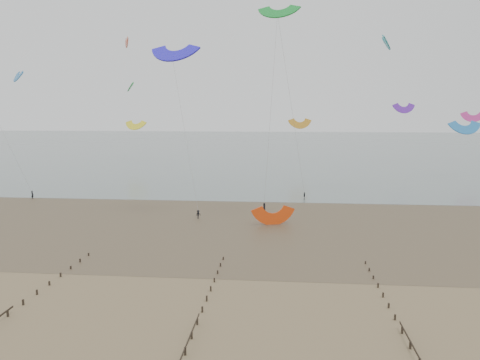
% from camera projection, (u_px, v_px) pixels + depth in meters
% --- Properties ---
extents(ground, '(500.00, 500.00, 0.00)m').
position_uv_depth(ground, '(171.00, 295.00, 48.85)').
color(ground, brown).
rests_on(ground, ground).
extents(sea_and_shore, '(500.00, 665.00, 0.03)m').
position_uv_depth(sea_and_shore, '(194.00, 218.00, 83.08)').
color(sea_and_shore, '#475654').
rests_on(sea_and_shore, ground).
extents(kitesurfer_lead, '(0.79, 0.70, 1.81)m').
position_uv_depth(kitesurfer_lead, '(32.00, 195.00, 100.83)').
color(kitesurfer_lead, black).
rests_on(kitesurfer_lead, ground).
extents(kitesurfers, '(124.53, 20.96, 1.82)m').
position_uv_depth(kitesurfers, '(356.00, 202.00, 93.67)').
color(kitesurfers, black).
rests_on(kitesurfers, ground).
extents(grounded_kite, '(7.33, 6.41, 3.41)m').
position_uv_depth(grounded_kite, '(273.00, 225.00, 78.60)').
color(grounded_kite, '#EC430E').
rests_on(grounded_kite, ground).
extents(kites_airborne, '(258.18, 113.32, 41.52)m').
position_uv_depth(kites_airborne, '(194.00, 105.00, 135.16)').
color(kites_airborne, '#EC389E').
rests_on(kites_airborne, ground).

